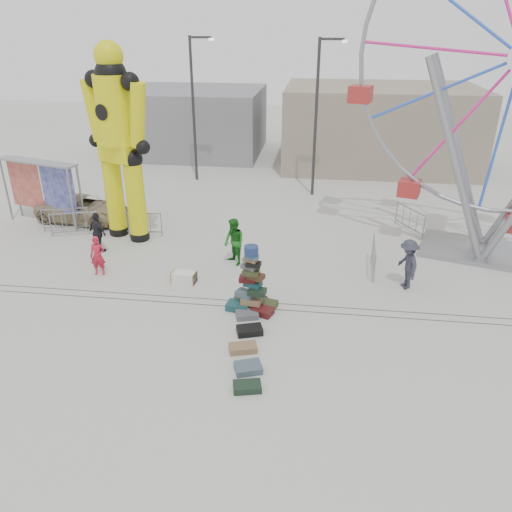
# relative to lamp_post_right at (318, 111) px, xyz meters

# --- Properties ---
(ground) EXTENTS (90.00, 90.00, 0.00)m
(ground) POSITION_rel_lamp_post_right_xyz_m (-3.09, -13.00, -4.48)
(ground) COLOR #9E9E99
(ground) RESTS_ON ground
(track_line_near) EXTENTS (40.00, 0.04, 0.01)m
(track_line_near) POSITION_rel_lamp_post_right_xyz_m (-3.09, -12.40, -4.48)
(track_line_near) COLOR #47443F
(track_line_near) RESTS_ON ground
(track_line_far) EXTENTS (40.00, 0.04, 0.01)m
(track_line_far) POSITION_rel_lamp_post_right_xyz_m (-3.09, -12.00, -4.48)
(track_line_far) COLOR #47443F
(track_line_far) RESTS_ON ground
(building_right) EXTENTS (12.00, 8.00, 5.00)m
(building_right) POSITION_rel_lamp_post_right_xyz_m (3.91, 7.00, -1.98)
(building_right) COLOR gray
(building_right) RESTS_ON ground
(building_left) EXTENTS (10.00, 8.00, 4.40)m
(building_left) POSITION_rel_lamp_post_right_xyz_m (-9.09, 9.00, -2.28)
(building_left) COLOR gray
(building_left) RESTS_ON ground
(lamp_post_right) EXTENTS (1.41, 0.25, 8.00)m
(lamp_post_right) POSITION_rel_lamp_post_right_xyz_m (0.00, 0.00, 0.00)
(lamp_post_right) COLOR #2D2D30
(lamp_post_right) RESTS_ON ground
(lamp_post_left) EXTENTS (1.41, 0.25, 8.00)m
(lamp_post_left) POSITION_rel_lamp_post_right_xyz_m (-7.00, 2.00, 0.00)
(lamp_post_left) COLOR #2D2D30
(lamp_post_left) RESTS_ON ground
(suitcase_tower) EXTENTS (1.73, 1.45, 2.30)m
(suitcase_tower) POSITION_rel_lamp_post_right_xyz_m (-1.75, -12.45, -3.84)
(suitcase_tower) COLOR #184549
(suitcase_tower) RESTS_ON ground
(crash_test_dummy) EXTENTS (3.25, 1.78, 8.32)m
(crash_test_dummy) POSITION_rel_lamp_post_right_xyz_m (-7.97, -7.06, -0.10)
(crash_test_dummy) COLOR black
(crash_test_dummy) RESTS_ON ground
(banner_scaffold) EXTENTS (4.18, 1.81, 3.00)m
(banner_scaffold) POSITION_rel_lamp_post_right_xyz_m (-12.37, -6.00, -2.23)
(banner_scaffold) COLOR gray
(banner_scaffold) RESTS_ON ground
(steamer_trunk) EXTENTS (0.90, 0.56, 0.41)m
(steamer_trunk) POSITION_rel_lamp_post_right_xyz_m (-4.46, -10.92, -4.28)
(steamer_trunk) COLOR silver
(steamer_trunk) RESTS_ON ground
(row_case_0) EXTENTS (0.81, 0.69, 0.23)m
(row_case_0) POSITION_rel_lamp_post_right_xyz_m (-2.00, -12.25, -4.37)
(row_case_0) COLOR #363A1D
(row_case_0) RESTS_ON ground
(row_case_1) EXTENTS (0.82, 0.66, 0.20)m
(row_case_1) POSITION_rel_lamp_post_right_xyz_m (-1.82, -12.99, -4.38)
(row_case_1) COLOR #55585D
(row_case_1) RESTS_ON ground
(row_case_2) EXTENTS (0.89, 0.71, 0.22)m
(row_case_2) POSITION_rel_lamp_post_right_xyz_m (-1.61, -13.89, -4.37)
(row_case_2) COLOR black
(row_case_2) RESTS_ON ground
(row_case_3) EXTENTS (0.89, 0.64, 0.20)m
(row_case_3) POSITION_rel_lamp_post_right_xyz_m (-1.68, -14.81, -4.38)
(row_case_3) COLOR olive
(row_case_3) RESTS_ON ground
(row_case_4) EXTENTS (0.88, 0.77, 0.19)m
(row_case_4) POSITION_rel_lamp_post_right_xyz_m (-1.40, -15.68, -4.38)
(row_case_4) COLOR #445862
(row_case_4) RESTS_ON ground
(row_case_5) EXTENTS (0.81, 0.59, 0.20)m
(row_case_5) POSITION_rel_lamp_post_right_xyz_m (-1.31, -16.46, -4.38)
(row_case_5) COLOR black
(row_case_5) RESTS_ON ground
(barricade_dummy_a) EXTENTS (1.95, 0.66, 1.10)m
(barricade_dummy_a) POSITION_rel_lamp_post_right_xyz_m (-11.05, -6.74, -3.93)
(barricade_dummy_a) COLOR gray
(barricade_dummy_a) RESTS_ON ground
(barricade_dummy_b) EXTENTS (1.94, 0.70, 1.10)m
(barricade_dummy_b) POSITION_rel_lamp_post_right_xyz_m (-10.43, -7.19, -3.93)
(barricade_dummy_b) COLOR gray
(barricade_dummy_b) RESTS_ON ground
(barricade_dummy_c) EXTENTS (2.00, 0.22, 1.10)m
(barricade_dummy_c) POSITION_rel_lamp_post_right_xyz_m (-7.56, -6.84, -3.93)
(barricade_dummy_c) COLOR gray
(barricade_dummy_c) RESTS_ON ground
(barricade_wheel_front) EXTENTS (0.20, 2.00, 1.10)m
(barricade_wheel_front) POSITION_rel_lamp_post_right_xyz_m (2.47, -9.03, -3.93)
(barricade_wheel_front) COLOR gray
(barricade_wheel_front) RESTS_ON ground
(barricade_wheel_back) EXTENTS (1.04, 1.81, 1.10)m
(barricade_wheel_back) POSITION_rel_lamp_post_right_xyz_m (4.42, -4.74, -3.93)
(barricade_wheel_back) COLOR gray
(barricade_wheel_back) RESTS_ON ground
(pedestrian_red) EXTENTS (0.60, 0.43, 1.53)m
(pedestrian_red) POSITION_rel_lamp_post_right_xyz_m (-7.78, -10.70, -3.72)
(pedestrian_red) COLOR red
(pedestrian_red) RESTS_ON ground
(pedestrian_green) EXTENTS (1.13, 1.14, 1.86)m
(pedestrian_green) POSITION_rel_lamp_post_right_xyz_m (-2.89, -9.14, -3.55)
(pedestrian_green) COLOR #175F17
(pedestrian_green) RESTS_ON ground
(pedestrian_black) EXTENTS (1.07, 0.87, 1.70)m
(pedestrian_black) POSITION_rel_lamp_post_right_xyz_m (-8.61, -8.73, -3.63)
(pedestrian_black) COLOR black
(pedestrian_black) RESTS_ON ground
(pedestrian_grey) EXTENTS (0.98, 1.32, 1.83)m
(pedestrian_grey) POSITION_rel_lamp_post_right_xyz_m (3.51, -10.24, -3.57)
(pedestrian_grey) COLOR #292B37
(pedestrian_grey) RESTS_ON ground
(parked_suv) EXTENTS (4.60, 2.56, 1.22)m
(parked_suv) POSITION_rel_lamp_post_right_xyz_m (-10.78, -5.46, -3.87)
(parked_suv) COLOR #968561
(parked_suv) RESTS_ON ground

